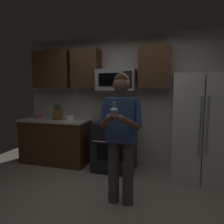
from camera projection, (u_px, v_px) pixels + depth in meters
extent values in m
plane|color=#9E9384|center=(98.00, 209.00, 2.68)|extent=(6.00, 6.00, 0.00)
cube|color=beige|center=(127.00, 101.00, 4.20)|extent=(4.40, 0.10, 2.60)
cube|color=black|center=(115.00, 146.00, 3.97)|extent=(0.76, 0.66, 0.92)
cube|color=black|center=(110.00, 153.00, 3.65)|extent=(0.48, 0.01, 0.28)
cylinder|color=#99999E|center=(109.00, 142.00, 3.61)|extent=(0.60, 0.03, 0.03)
cylinder|color=black|center=(104.00, 123.00, 3.83)|extent=(0.18, 0.18, 0.01)
cylinder|color=black|center=(122.00, 124.00, 3.73)|extent=(0.18, 0.18, 0.01)
cylinder|color=black|center=(108.00, 120.00, 4.10)|extent=(0.18, 0.18, 0.01)
cylinder|color=black|center=(126.00, 121.00, 4.00)|extent=(0.18, 0.18, 0.01)
cube|color=#9EA0A5|center=(117.00, 80.00, 3.94)|extent=(0.74, 0.40, 0.40)
cube|color=black|center=(109.00, 80.00, 3.77)|extent=(0.40, 0.01, 0.24)
cube|color=black|center=(128.00, 79.00, 3.67)|extent=(0.16, 0.01, 0.30)
cube|color=white|center=(200.00, 128.00, 3.46)|extent=(0.90, 0.72, 1.80)
cylinder|color=gray|center=(200.00, 126.00, 3.10)|extent=(0.02, 0.02, 0.90)
cylinder|color=gray|center=(207.00, 126.00, 3.08)|extent=(0.02, 0.02, 0.90)
cube|color=black|center=(203.00, 132.00, 3.11)|extent=(0.01, 0.01, 1.74)
cube|color=#4C301C|center=(53.00, 70.00, 4.35)|extent=(0.80, 0.34, 0.76)
sphere|color=brown|center=(49.00, 82.00, 4.21)|extent=(0.03, 0.03, 0.03)
cube|color=#4C301C|center=(86.00, 69.00, 4.14)|extent=(0.55, 0.34, 0.76)
sphere|color=brown|center=(83.00, 81.00, 4.00)|extent=(0.03, 0.03, 0.03)
cube|color=#4C301C|center=(154.00, 67.00, 3.76)|extent=(0.55, 0.34, 0.76)
sphere|color=brown|center=(153.00, 80.00, 3.62)|extent=(0.03, 0.03, 0.03)
cube|color=#4C301C|center=(56.00, 142.00, 4.35)|extent=(1.40, 0.62, 0.88)
cube|color=beige|center=(55.00, 120.00, 4.30)|extent=(1.44, 0.66, 0.04)
cube|color=brown|center=(58.00, 114.00, 4.21)|extent=(0.16, 0.15, 0.24)
cylinder|color=black|center=(55.00, 107.00, 4.19)|extent=(0.02, 0.04, 0.09)
cylinder|color=black|center=(56.00, 107.00, 4.18)|extent=(0.02, 0.04, 0.09)
cylinder|color=black|center=(58.00, 107.00, 4.17)|extent=(0.02, 0.04, 0.09)
cylinder|color=black|center=(59.00, 107.00, 4.16)|extent=(0.02, 0.04, 0.09)
cylinder|color=white|center=(70.00, 118.00, 4.20)|extent=(0.18, 0.18, 0.08)
torus|color=white|center=(70.00, 116.00, 4.19)|extent=(0.19, 0.19, 0.01)
cylinder|color=#B24C3F|center=(38.00, 117.00, 4.43)|extent=(0.14, 0.14, 0.06)
torus|color=#B24C3F|center=(38.00, 115.00, 4.42)|extent=(0.15, 0.15, 0.01)
cylinder|color=#4C4742|center=(114.00, 171.00, 2.82)|extent=(0.15, 0.15, 0.86)
cylinder|color=#4C4742|center=(128.00, 173.00, 2.76)|extent=(0.15, 0.15, 0.86)
cube|color=#334C8C|center=(121.00, 120.00, 2.71)|extent=(0.38, 0.22, 0.58)
sphere|color=brown|center=(121.00, 85.00, 2.65)|extent=(0.22, 0.22, 0.22)
sphere|color=#382314|center=(121.00, 81.00, 2.66)|extent=(0.20, 0.20, 0.20)
cylinder|color=#334C8C|center=(104.00, 112.00, 2.73)|extent=(0.15, 0.18, 0.35)
cylinder|color=brown|center=(106.00, 122.00, 2.57)|extent=(0.26, 0.33, 0.21)
sphere|color=brown|center=(110.00, 118.00, 2.41)|extent=(0.09, 0.09, 0.09)
cylinder|color=#334C8C|center=(138.00, 114.00, 2.60)|extent=(0.15, 0.18, 0.35)
cylinder|color=brown|center=(129.00, 123.00, 2.48)|extent=(0.26, 0.33, 0.21)
sphere|color=brown|center=(119.00, 118.00, 2.38)|extent=(0.09, 0.09, 0.09)
cylinder|color=#A87F56|center=(114.00, 114.00, 2.37)|extent=(0.08, 0.08, 0.06)
ellipsoid|color=silver|center=(114.00, 110.00, 2.36)|extent=(0.09, 0.09, 0.06)
cylinder|color=#4CBF66|center=(115.00, 106.00, 2.35)|extent=(0.01, 0.01, 0.06)
ellipsoid|color=#FFD159|center=(115.00, 103.00, 2.35)|extent=(0.01, 0.01, 0.02)
cylinder|color=#F2D84C|center=(114.00, 106.00, 2.37)|extent=(0.01, 0.01, 0.06)
ellipsoid|color=#FFD159|center=(114.00, 103.00, 2.37)|extent=(0.01, 0.01, 0.02)
cylinder|color=#4C7FE5|center=(113.00, 106.00, 2.35)|extent=(0.01, 0.01, 0.06)
ellipsoid|color=#FFD159|center=(113.00, 103.00, 2.34)|extent=(0.01, 0.01, 0.02)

